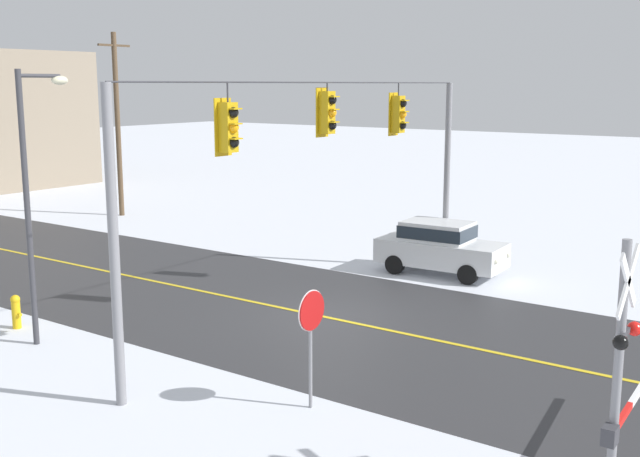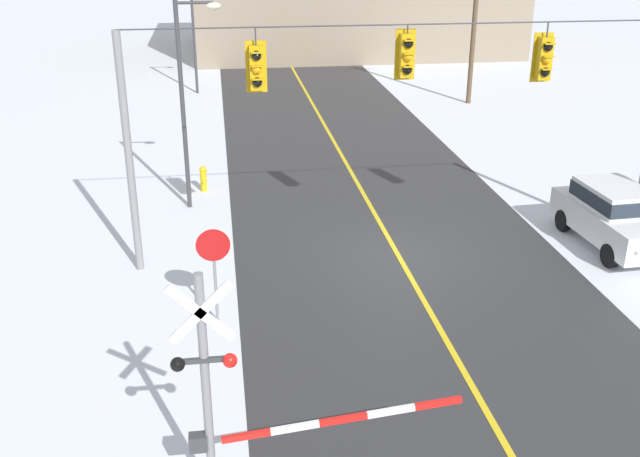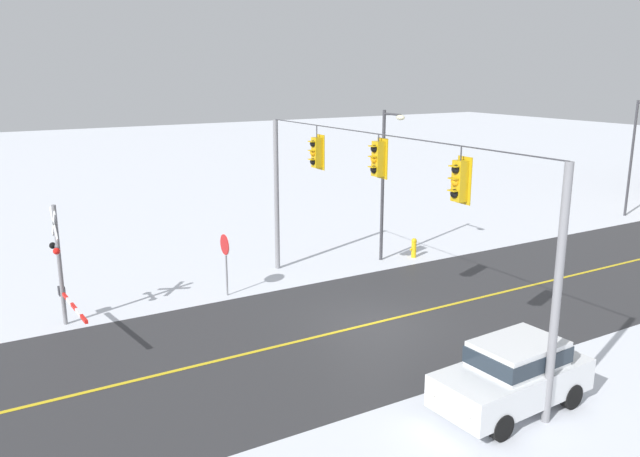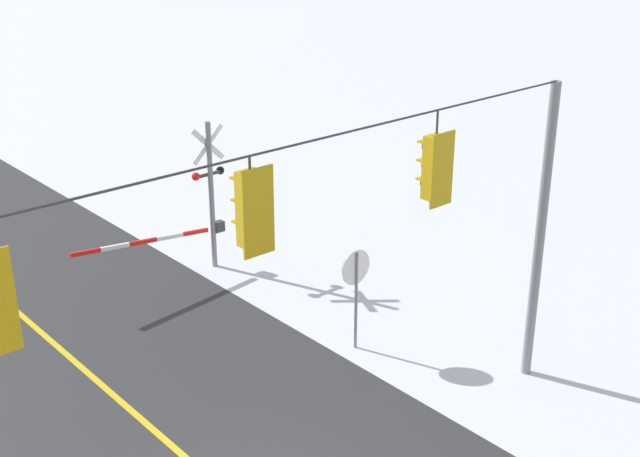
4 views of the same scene
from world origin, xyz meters
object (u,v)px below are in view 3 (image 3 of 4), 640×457
at_px(streetlamp_near, 386,172).
at_px(fire_hydrant, 414,247).
at_px(parked_car_white, 514,372).
at_px(stop_sign, 225,251).
at_px(railroad_crossing, 61,269).
at_px(streetlamp_far, 636,148).

height_order(streetlamp_near, fire_hydrant, streetlamp_near).
xyz_separation_m(parked_car_white, fire_hydrant, (-11.50, 6.17, -0.49)).
bearing_deg(parked_car_white, stop_sign, -165.39).
relative_size(railroad_crossing, streetlamp_near, 0.69).
distance_m(railroad_crossing, streetlamp_near, 13.42).
distance_m(streetlamp_near, streetlamp_far, 17.22).
bearing_deg(stop_sign, fire_hydrant, 92.29).
xyz_separation_m(stop_sign, railroad_crossing, (0.25, -5.65, 0.28)).
distance_m(streetlamp_near, fire_hydrant, 3.76).
height_order(streetlamp_near, streetlamp_far, same).
height_order(stop_sign, fire_hydrant, stop_sign).
bearing_deg(streetlamp_near, fire_hydrant, 80.88).
height_order(railroad_crossing, fire_hydrant, railroad_crossing).
distance_m(streetlamp_far, fire_hydrant, 16.12).
distance_m(parked_car_white, streetlamp_far, 25.04).
bearing_deg(stop_sign, streetlamp_near, 94.50).
bearing_deg(streetlamp_near, streetlamp_far, 90.00).
bearing_deg(parked_car_white, railroad_crossing, -141.86).
relative_size(stop_sign, railroad_crossing, 0.52).
height_order(railroad_crossing, parked_car_white, railroad_crossing).
relative_size(parked_car_white, fire_hydrant, 4.85).
distance_m(stop_sign, streetlamp_near, 7.94).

